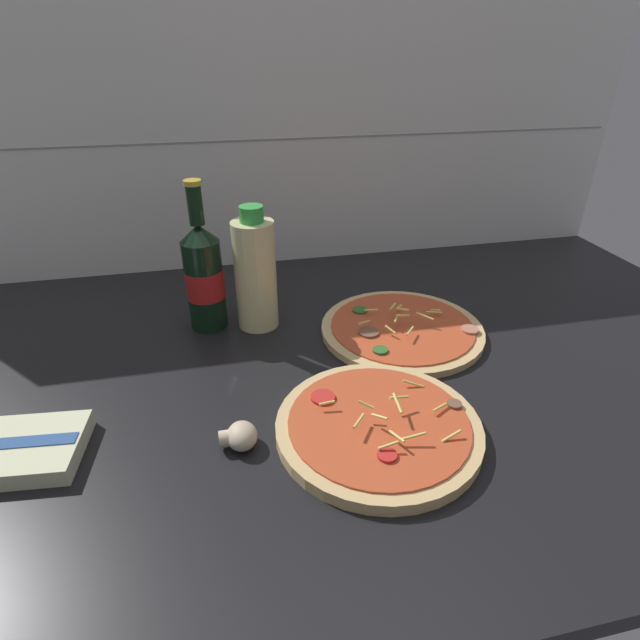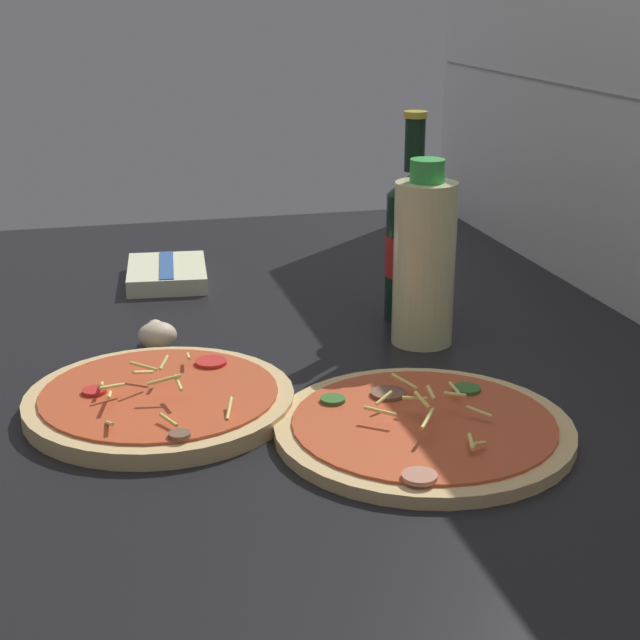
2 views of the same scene
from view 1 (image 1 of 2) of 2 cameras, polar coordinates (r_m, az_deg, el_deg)
counter_slab at (r=81.25cm, az=0.35°, el=-6.02°), size 160.00×90.00×2.50cm
tile_backsplash at (r=112.53cm, az=-5.00°, el=19.94°), size 160.00×1.13×60.00cm
pizza_near at (r=68.16cm, az=6.66°, el=-12.00°), size 27.32×27.32×4.93cm
pizza_far at (r=90.19cm, az=9.32°, el=-1.01°), size 28.77×28.77×4.83cm
beer_bottle at (r=89.55cm, az=-13.13°, el=4.96°), size 6.68×6.68×26.47cm
oil_bottle at (r=88.20cm, az=-7.39°, el=5.32°), size 7.33×7.33×22.17cm
mushroom_left at (r=66.21cm, az=-9.12°, el=-12.97°), size 4.87×4.64×3.25cm
dish_towel at (r=74.48cm, az=-31.33°, el=-12.60°), size 16.59×12.60×2.56cm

